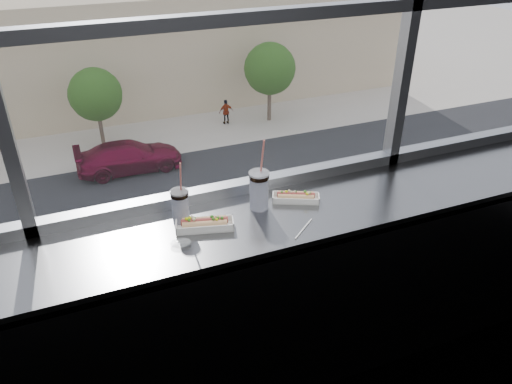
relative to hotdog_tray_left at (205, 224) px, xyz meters
name	(u,v)px	position (x,y,z in m)	size (l,w,h in m)	color
wall_back_lower	(235,273)	(0.24, 0.27, -0.58)	(6.00, 6.00, 0.00)	black
counter	(251,224)	(0.24, -0.01, -0.06)	(6.00, 0.55, 0.06)	slate
counter_fascia	(270,336)	(0.24, -0.26, -0.58)	(6.00, 0.04, 1.04)	slate
hotdog_tray_left	(205,224)	(0.00, 0.00, 0.00)	(0.29, 0.16, 0.07)	white
hotdog_tray_right	(296,197)	(0.51, 0.07, 0.00)	(0.25, 0.18, 0.06)	white
soda_cup_left	(180,205)	(-0.09, 0.10, 0.07)	(0.09, 0.09, 0.33)	white
soda_cup_right	(259,188)	(0.31, 0.08, 0.09)	(0.11, 0.11, 0.39)	white
loose_straw	(304,229)	(0.43, -0.18, -0.02)	(0.01, 0.01, 0.19)	white
wrapper	(181,243)	(-0.14, -0.09, -0.02)	(0.10, 0.07, 0.02)	silver
plaza_ground	(68,78)	(0.24, 43.77, -12.13)	(120.00, 120.00, 0.00)	#B7AC9D
street_asphalt	(103,213)	(0.24, 20.27, -12.10)	(80.00, 10.00, 0.06)	black
far_sidewalk	(87,148)	(0.24, 28.27, -12.11)	(80.00, 6.00, 0.04)	#B7AC9D
far_building	(64,47)	(0.24, 38.27, -8.13)	(50.00, 14.00, 8.00)	tan
car_near_d	(298,201)	(9.01, 16.27, -11.14)	(5.55, 2.31, 1.85)	white
car_near_e	(394,177)	(14.49, 16.27, -10.99)	(6.49, 2.71, 2.16)	navy
car_near_c	(141,233)	(1.47, 16.27, -11.07)	(5.98, 2.49, 1.99)	#B46236
car_far_b	(129,152)	(2.33, 24.27, -10.94)	(6.79, 2.83, 2.26)	#5F001D
pedestrian_d	(226,109)	(9.67, 28.75, -11.05)	(0.92, 0.69, 2.07)	#66605B
tree_center	(95,95)	(1.31, 28.27, -8.74)	(3.20, 3.20, 5.00)	#47382B
tree_right	(270,69)	(12.68, 28.27, -8.44)	(3.48, 3.48, 5.44)	#47382B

